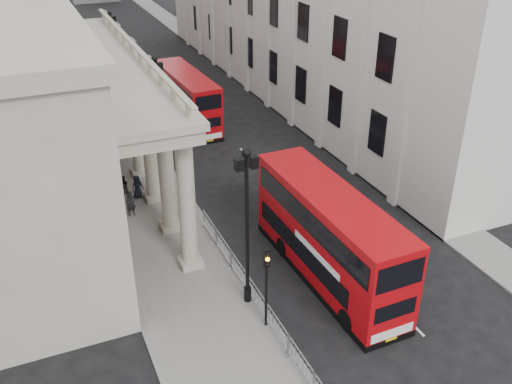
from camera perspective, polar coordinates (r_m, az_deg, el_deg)
name	(u,v)px	position (r m, az deg, el deg)	size (l,w,h in m)	color
ground	(294,352)	(26.59, 3.82, -15.65)	(260.00, 260.00, 0.00)	black
sidewalk_west	(106,127)	(50.65, -14.79, 6.28)	(6.00, 140.00, 0.12)	slate
sidewalk_east	(280,101)	(55.11, 2.44, 9.03)	(3.00, 140.00, 0.12)	slate
kerb	(140,122)	(51.09, -11.53, 6.87)	(0.20, 140.00, 0.14)	slate
portico_building	(1,123)	(37.00, -24.12, 6.28)	(9.00, 28.00, 12.00)	gray
lamp_post_south	(247,218)	(26.24, -0.92, -2.65)	(1.05, 0.44, 8.32)	black
lamp_post_mid	(158,107)	(40.12, -9.74, 8.37)	(1.05, 0.44, 8.32)	black
lamp_post_north	(114,51)	(55.15, -14.04, 13.52)	(1.05, 0.44, 8.32)	black
traffic_light	(266,274)	(25.75, 1.05, -8.19)	(0.28, 0.33, 4.30)	black
crowd_barriers	(267,312)	(27.49, 1.08, -11.90)	(0.50, 18.75, 1.10)	gray
bus_near	(329,235)	(29.57, 7.32, -4.26)	(3.02, 11.54, 4.96)	#AD070D
bus_far	(187,97)	(49.68, -6.90, 9.39)	(2.93, 10.37, 4.44)	#A5070C
pedestrian_a	(131,204)	(36.23, -12.39, -1.14)	(0.60, 0.39, 1.64)	black
pedestrian_b	(123,188)	(38.06, -13.16, 0.40)	(0.86, 0.67, 1.77)	#2A2421
pedestrian_c	(137,186)	(38.25, -11.77, 0.55)	(0.77, 0.50, 1.58)	black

